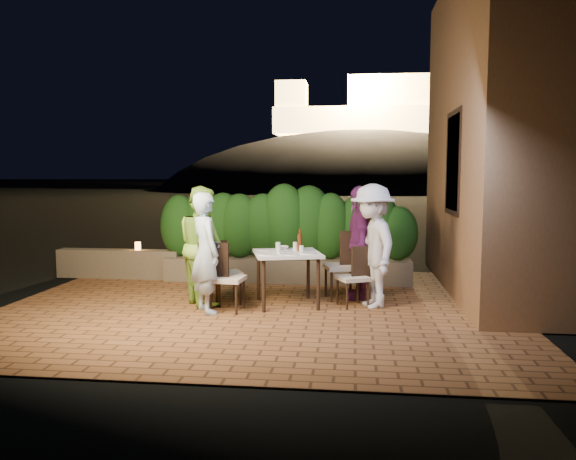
% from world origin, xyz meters
% --- Properties ---
extents(ground, '(400.00, 400.00, 0.00)m').
position_xyz_m(ground, '(0.00, 0.00, -0.02)').
color(ground, black).
rests_on(ground, ground).
extents(terrace_floor, '(7.00, 6.00, 0.15)m').
position_xyz_m(terrace_floor, '(0.00, 0.50, -0.07)').
color(terrace_floor, brown).
rests_on(terrace_floor, ground).
extents(building_wall, '(1.60, 5.00, 5.00)m').
position_xyz_m(building_wall, '(3.60, 2.00, 2.50)').
color(building_wall, '#8F5F38').
rests_on(building_wall, ground).
extents(window_pane, '(0.08, 1.00, 1.40)m').
position_xyz_m(window_pane, '(2.82, 1.50, 2.00)').
color(window_pane, black).
rests_on(window_pane, building_wall).
extents(window_frame, '(0.06, 1.15, 1.55)m').
position_xyz_m(window_frame, '(2.81, 1.50, 2.00)').
color(window_frame, black).
rests_on(window_frame, building_wall).
extents(planter, '(4.20, 0.55, 0.40)m').
position_xyz_m(planter, '(0.20, 2.30, 0.20)').
color(planter, brown).
rests_on(planter, ground).
extents(hedge, '(4.00, 0.70, 1.10)m').
position_xyz_m(hedge, '(0.20, 2.30, 0.95)').
color(hedge, '#163E10').
rests_on(hedge, planter).
extents(parapet, '(2.20, 0.30, 0.50)m').
position_xyz_m(parapet, '(-2.80, 2.30, 0.25)').
color(parapet, brown).
rests_on(parapet, ground).
extents(hill, '(52.00, 40.00, 22.00)m').
position_xyz_m(hill, '(2.00, 60.00, -4.00)').
color(hill, black).
rests_on(hill, ground).
extents(fortress, '(26.00, 8.00, 8.00)m').
position_xyz_m(fortress, '(2.00, 60.00, 10.50)').
color(fortress, '#FFCC7A').
rests_on(fortress, hill).
extents(dining_table, '(1.10, 1.10, 0.75)m').
position_xyz_m(dining_table, '(0.41, 0.56, 0.38)').
color(dining_table, white).
rests_on(dining_table, ground).
extents(plate_nw, '(0.25, 0.25, 0.01)m').
position_xyz_m(plate_nw, '(0.18, 0.26, 0.76)').
color(plate_nw, white).
rests_on(plate_nw, dining_table).
extents(plate_sw, '(0.20, 0.20, 0.01)m').
position_xyz_m(plate_sw, '(0.07, 0.72, 0.76)').
color(plate_sw, white).
rests_on(plate_sw, dining_table).
extents(plate_ne, '(0.23, 0.23, 0.01)m').
position_xyz_m(plate_ne, '(0.70, 0.44, 0.76)').
color(plate_ne, white).
rests_on(plate_ne, dining_table).
extents(plate_se, '(0.23, 0.23, 0.01)m').
position_xyz_m(plate_se, '(0.60, 0.86, 0.76)').
color(plate_se, white).
rests_on(plate_se, dining_table).
extents(plate_centre, '(0.20, 0.20, 0.01)m').
position_xyz_m(plate_centre, '(0.39, 0.59, 0.76)').
color(plate_centre, white).
rests_on(plate_centre, dining_table).
extents(plate_front, '(0.20, 0.20, 0.01)m').
position_xyz_m(plate_front, '(0.51, 0.29, 0.76)').
color(plate_front, white).
rests_on(plate_front, dining_table).
extents(glass_nw, '(0.06, 0.06, 0.11)m').
position_xyz_m(glass_nw, '(0.32, 0.38, 0.80)').
color(glass_nw, silver).
rests_on(glass_nw, dining_table).
extents(glass_sw, '(0.07, 0.07, 0.12)m').
position_xyz_m(glass_sw, '(0.26, 0.73, 0.81)').
color(glass_sw, silver).
rests_on(glass_sw, dining_table).
extents(glass_ne, '(0.06, 0.06, 0.10)m').
position_xyz_m(glass_ne, '(0.62, 0.53, 0.80)').
color(glass_ne, silver).
rests_on(glass_ne, dining_table).
extents(glass_se, '(0.07, 0.07, 0.12)m').
position_xyz_m(glass_se, '(0.51, 0.74, 0.81)').
color(glass_se, silver).
rests_on(glass_se, dining_table).
extents(beer_bottle, '(0.06, 0.06, 0.32)m').
position_xyz_m(beer_bottle, '(0.58, 0.66, 0.91)').
color(beer_bottle, '#4E1F0D').
rests_on(beer_bottle, dining_table).
extents(bowl, '(0.22, 0.22, 0.04)m').
position_xyz_m(bowl, '(0.31, 0.87, 0.77)').
color(bowl, white).
rests_on(bowl, dining_table).
extents(chair_left_front, '(0.46, 0.46, 0.92)m').
position_xyz_m(chair_left_front, '(-0.34, 0.12, 0.46)').
color(chair_left_front, black).
rests_on(chair_left_front, ground).
extents(chair_left_back, '(0.56, 0.56, 0.90)m').
position_xyz_m(chair_left_back, '(-0.46, 0.55, 0.45)').
color(chair_left_back, black).
rests_on(chair_left_back, ground).
extents(chair_right_front, '(0.52, 0.52, 0.84)m').
position_xyz_m(chair_right_front, '(1.33, 0.58, 0.42)').
color(chair_right_front, black).
rests_on(chair_right_front, ground).
extents(chair_right_back, '(0.57, 0.57, 1.01)m').
position_xyz_m(chair_right_back, '(1.16, 1.04, 0.50)').
color(chair_right_back, black).
rests_on(chair_right_back, ground).
extents(diner_blue, '(0.65, 0.70, 1.60)m').
position_xyz_m(diner_blue, '(-0.61, 0.02, 0.80)').
color(diner_blue, '#ACC9DD').
rests_on(diner_blue, ground).
extents(diner_green, '(0.99, 1.03, 1.67)m').
position_xyz_m(diner_green, '(-0.78, 0.52, 0.83)').
color(diner_green, '#80B839').
rests_on(diner_green, ground).
extents(diner_white, '(0.96, 1.24, 1.70)m').
position_xyz_m(diner_white, '(1.59, 0.60, 0.85)').
color(diner_white, silver).
rests_on(diner_white, ground).
extents(diner_purple, '(0.46, 1.00, 1.67)m').
position_xyz_m(diner_purple, '(1.42, 1.12, 0.83)').
color(diner_purple, '#6A2363').
rests_on(diner_purple, ground).
extents(parapet_lamp, '(0.10, 0.10, 0.14)m').
position_xyz_m(parapet_lamp, '(-2.45, 2.30, 0.57)').
color(parapet_lamp, orange).
rests_on(parapet_lamp, parapet).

